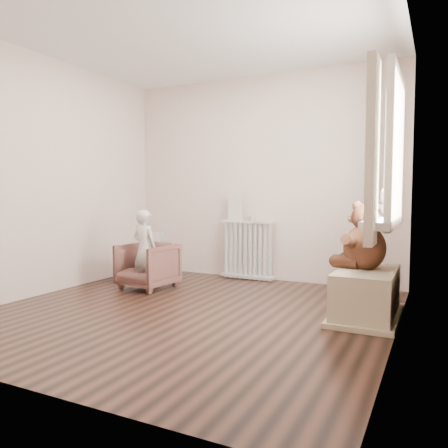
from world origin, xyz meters
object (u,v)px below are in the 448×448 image
at_px(child, 145,249).
at_px(toy_bench, 366,295).
at_px(armchair, 147,266).
at_px(radiator, 248,249).
at_px(teddy_bear, 365,242).
at_px(toy_vanity, 154,252).
at_px(plush_cat, 387,205).

bearing_deg(child, toy_bench, -174.65).
bearing_deg(armchair, radiator, 57.75).
xyz_separation_m(radiator, toy_bench, (1.64, -1.14, -0.19)).
bearing_deg(child, armchair, -82.79).
bearing_deg(teddy_bear, radiator, 160.57).
bearing_deg(child, teddy_bear, -173.80).
xyz_separation_m(toy_vanity, armchair, (0.60, -0.98, -0.01)).
xyz_separation_m(teddy_bear, plush_cat, (0.17, 0.13, 0.33)).
height_order(child, toy_bench, child).
distance_m(armchair, teddy_bear, 2.48).
bearing_deg(toy_bench, armchair, 176.99).
height_order(teddy_bear, plush_cat, plush_cat).
distance_m(toy_vanity, child, 1.21).
bearing_deg(plush_cat, toy_bench, -120.99).
height_order(toy_vanity, teddy_bear, teddy_bear).
height_order(toy_vanity, plush_cat, plush_cat).
relative_size(radiator, plush_cat, 2.71).
relative_size(child, teddy_bear, 1.53).
distance_m(toy_vanity, toy_bench, 3.27).
height_order(armchair, plush_cat, plush_cat).
height_order(child, teddy_bear, teddy_bear).
height_order(toy_bench, teddy_bear, teddy_bear).
distance_m(toy_bench, teddy_bear, 0.47).
height_order(toy_vanity, toy_bench, toy_vanity).
xyz_separation_m(child, plush_cat, (2.61, 0.08, 0.53)).
distance_m(toy_vanity, armchair, 1.15).
distance_m(radiator, armchair, 1.32).
xyz_separation_m(radiator, armchair, (-0.83, -1.01, -0.13)).
distance_m(armchair, toy_bench, 2.48).
xyz_separation_m(armchair, teddy_bear, (2.44, -0.09, 0.41)).
height_order(toy_bench, plush_cat, plush_cat).
bearing_deg(armchair, child, -82.79).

